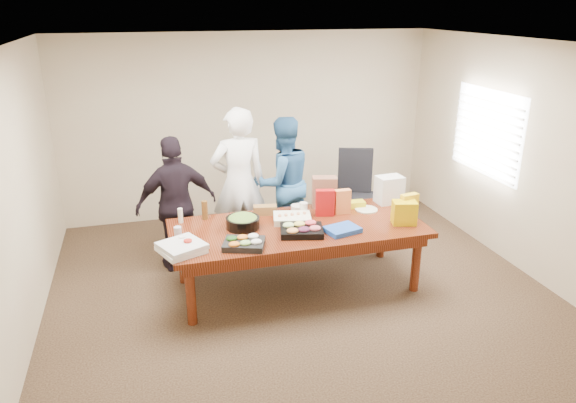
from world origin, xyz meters
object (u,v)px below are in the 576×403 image
object	(u,v)px
office_chair	(360,196)
conference_table	(297,256)
person_right	(283,182)
salad_bowl	(243,223)
person_center	(239,183)
sheet_cake	(292,218)

from	to	relation	value
office_chair	conference_table	bearing A→B (deg)	-117.17
person_right	salad_bowl	world-z (taller)	person_right
salad_bowl	person_center	bearing A→B (deg)	81.71
conference_table	office_chair	distance (m)	1.74
person_center	sheet_cake	xyz separation A→B (m)	(0.44, -0.89, -0.17)
person_right	salad_bowl	xyz separation A→B (m)	(-0.74, -1.07, -0.06)
person_right	sheet_cake	size ratio (longest dim) A/B	4.17
person_right	sheet_cake	bearing A→B (deg)	69.43
conference_table	office_chair	size ratio (longest dim) A/B	2.46
office_chair	person_right	xyz separation A→B (m)	(-1.11, -0.00, 0.30)
office_chair	salad_bowl	world-z (taller)	office_chair
office_chair	person_right	distance (m)	1.15
person_center	person_right	distance (m)	0.63
office_chair	person_right	world-z (taller)	person_right
conference_table	sheet_cake	world-z (taller)	sheet_cake
conference_table	salad_bowl	world-z (taller)	salad_bowl
person_center	salad_bowl	xyz separation A→B (m)	(-0.13, -0.92, -0.15)
conference_table	person_center	size ratio (longest dim) A/B	1.46
person_right	sheet_cake	distance (m)	1.05
conference_table	salad_bowl	distance (m)	0.74
person_center	person_right	size ratio (longest dim) A/B	1.11
office_chair	person_center	world-z (taller)	person_center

